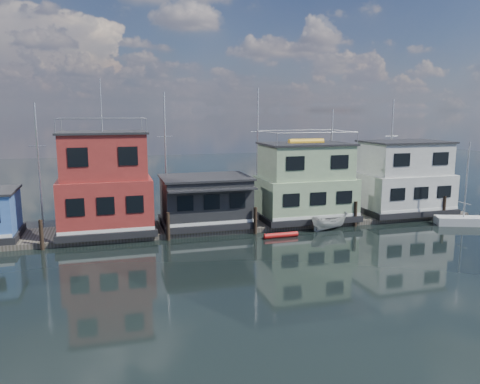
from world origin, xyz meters
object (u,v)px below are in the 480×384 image
object	(u,v)px
houseboat_dark	(205,201)
houseboat_white	(403,178)
houseboat_red	(105,185)
red_kayak	(281,235)
day_sailer	(463,220)
houseboat_green	(305,183)
motorboat	(330,222)

from	to	relation	value
houseboat_dark	houseboat_white	size ratio (longest dim) A/B	0.88
houseboat_white	houseboat_red	bearing A→B (deg)	-180.00
houseboat_white	red_kayak	world-z (taller)	houseboat_white
red_kayak	day_sailer	bearing A→B (deg)	-2.97
houseboat_dark	houseboat_green	size ratio (longest dim) A/B	0.88
day_sailer	motorboat	xyz separation A→B (m)	(-11.99, 1.65, 0.27)
houseboat_red	houseboat_dark	xyz separation A→B (m)	(8.00, -0.02, -1.69)
houseboat_dark	houseboat_green	world-z (taller)	houseboat_green
houseboat_white	red_kayak	xyz separation A→B (m)	(-13.91, -4.41, -3.33)
houseboat_red	motorboat	distance (m)	18.48
houseboat_green	houseboat_white	bearing A→B (deg)	-0.00
houseboat_white	motorboat	world-z (taller)	houseboat_white
houseboat_green	day_sailer	distance (m)	14.10
motorboat	houseboat_white	bearing A→B (deg)	-81.44
houseboat_red	red_kayak	bearing A→B (deg)	-18.62
houseboat_dark	motorboat	world-z (taller)	houseboat_dark
houseboat_green	houseboat_white	size ratio (longest dim) A/B	1.00
houseboat_green	houseboat_dark	bearing A→B (deg)	-179.88
houseboat_white	houseboat_dark	bearing A→B (deg)	-179.94
houseboat_red	red_kayak	world-z (taller)	houseboat_red
red_kayak	houseboat_dark	bearing A→B (deg)	137.76
houseboat_green	red_kayak	world-z (taller)	houseboat_green
day_sailer	motorboat	bearing A→B (deg)	-167.58
houseboat_dark	motorboat	bearing A→B (deg)	-17.85
houseboat_white	day_sailer	bearing A→B (deg)	-59.43
red_kayak	motorboat	size ratio (longest dim) A/B	0.78
houseboat_red	red_kayak	distance (m)	14.36
houseboat_red	houseboat_green	bearing A→B (deg)	0.00
day_sailer	houseboat_dark	bearing A→B (deg)	-172.19
houseboat_dark	motorboat	size ratio (longest dim) A/B	2.05
houseboat_red	motorboat	xyz separation A→B (m)	(17.88, -3.20, -3.41)
houseboat_green	day_sailer	xyz separation A→B (m)	(12.87, -4.85, -3.13)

